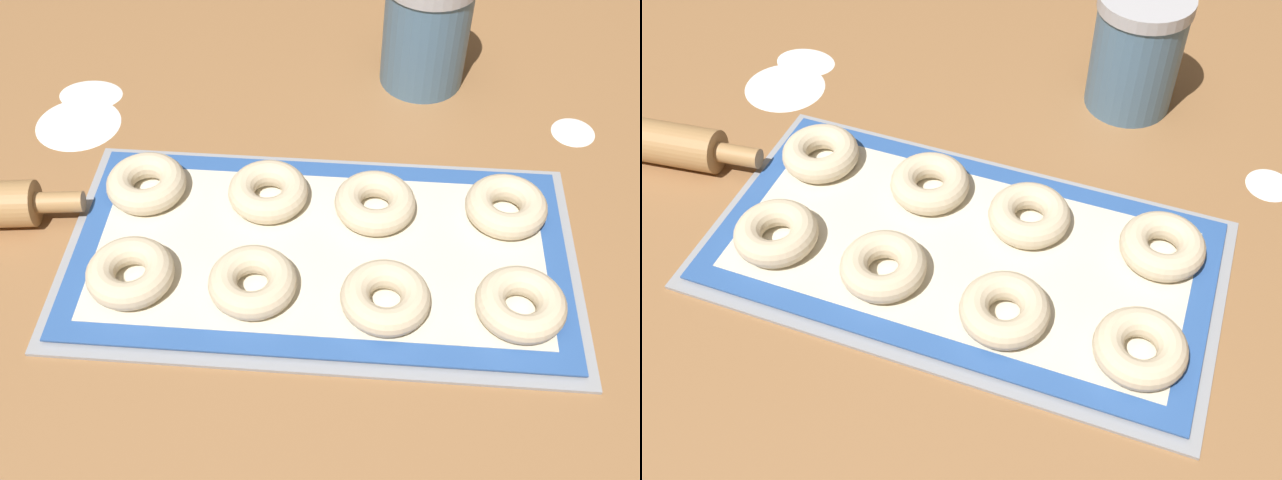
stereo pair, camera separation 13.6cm
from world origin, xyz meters
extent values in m
plane|color=olive|center=(0.00, 0.00, 0.00)|extent=(2.80, 2.80, 0.00)
cube|color=#93969B|center=(0.02, -0.01, 0.00)|extent=(0.53, 0.29, 0.01)
cube|color=#2D569E|center=(0.02, -0.01, 0.01)|extent=(0.51, 0.26, 0.00)
cube|color=beige|center=(0.02, -0.01, 0.01)|extent=(0.46, 0.21, 0.00)
torus|color=beige|center=(-0.17, -0.06, 0.03)|extent=(0.09, 0.09, 0.03)
torus|color=beige|center=(-0.04, -0.07, 0.03)|extent=(0.09, 0.09, 0.03)
torus|color=beige|center=(0.08, -0.08, 0.03)|extent=(0.09, 0.09, 0.03)
torus|color=beige|center=(0.21, -0.07, 0.03)|extent=(0.09, 0.09, 0.03)
torus|color=beige|center=(-0.18, 0.06, 0.03)|extent=(0.09, 0.09, 0.03)
torus|color=beige|center=(-0.04, 0.06, 0.03)|extent=(0.09, 0.09, 0.03)
torus|color=beige|center=(0.07, 0.05, 0.03)|extent=(0.09, 0.09, 0.03)
torus|color=beige|center=(0.21, 0.05, 0.03)|extent=(0.09, 0.09, 0.03)
cylinder|color=slate|center=(0.12, 0.30, 0.07)|extent=(0.11, 0.11, 0.13)
cylinder|color=#AD7F4C|center=(-0.26, 0.03, 0.03)|extent=(0.05, 0.03, 0.02)
ellipsoid|color=white|center=(-0.30, 0.18, 0.00)|extent=(0.10, 0.10, 0.00)
ellipsoid|color=white|center=(-0.30, 0.24, 0.00)|extent=(0.08, 0.06, 0.00)
ellipsoid|color=white|center=(0.31, 0.21, 0.00)|extent=(0.05, 0.05, 0.00)
camera|label=1|loc=(0.05, -0.50, 0.60)|focal=42.00mm
camera|label=2|loc=(0.19, -0.48, 0.60)|focal=42.00mm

